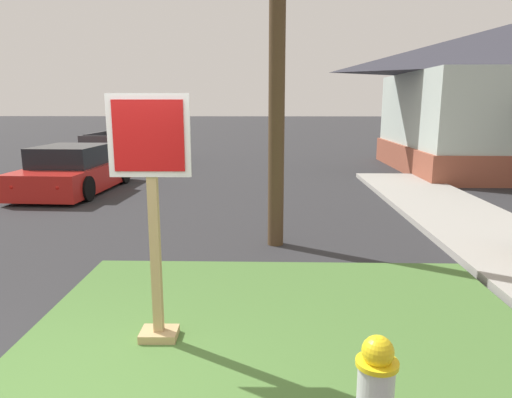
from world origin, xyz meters
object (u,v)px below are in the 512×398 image
Objects in this scene: stop_sign at (154,224)px; manhole_cover at (140,274)px; parked_sedan_red at (75,172)px; pickup_truck_charcoal at (130,148)px.

manhole_cover is at bearing 110.48° from stop_sign.
pickup_truck_charcoal is at bearing 92.22° from parked_sedan_red.
parked_sedan_red is 0.77× the size of pickup_truck_charcoal.
manhole_cover is 0.17× the size of parked_sedan_red.
pickup_truck_charcoal is (-4.36, 13.92, -0.63)m from stop_sign.
stop_sign is at bearing -69.52° from manhole_cover.
pickup_truck_charcoal is at bearing 106.90° from manhole_cover.
stop_sign is 0.56× the size of parked_sedan_red.
manhole_cover is (-0.72, 1.92, -1.24)m from stop_sign.
pickup_truck_charcoal reaches higher than manhole_cover.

